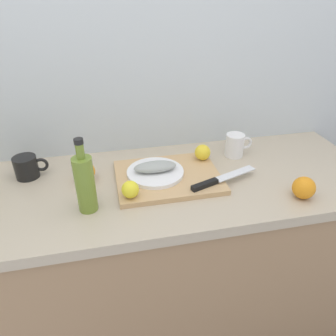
{
  "coord_description": "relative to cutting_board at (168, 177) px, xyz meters",
  "views": [
    {
      "loc": [
        -0.05,
        -1.01,
        1.57
      ],
      "look_at": [
        0.18,
        0.02,
        0.95
      ],
      "focal_mm": 34.29,
      "sensor_mm": 36.0,
      "label": 1
    }
  ],
  "objects": [
    {
      "name": "white_plate",
      "position": [
        -0.05,
        0.01,
        0.02
      ],
      "size": [
        0.22,
        0.22,
        0.01
      ],
      "primitive_type": "cylinder",
      "color": "white",
      "rests_on": "cutting_board"
    },
    {
      "name": "ground_plane",
      "position": [
        -0.18,
        -0.02,
        -0.91
      ],
      "size": [
        12.0,
        12.0,
        0.0
      ],
      "primitive_type": "plane",
      "color": "slate"
    },
    {
      "name": "back_wall",
      "position": [
        -0.18,
        0.31,
        0.34
      ],
      "size": [
        3.2,
        0.05,
        2.5
      ],
      "primitive_type": "cube",
      "color": "silver",
      "rests_on": "ground_plane"
    },
    {
      "name": "coffee_mug_2",
      "position": [
        -0.53,
        0.13,
        0.03
      ],
      "size": [
        0.13,
        0.09,
        0.09
      ],
      "color": "black",
      "rests_on": "kitchen_counter"
    },
    {
      "name": "chef_knife",
      "position": [
        0.16,
        -0.09,
        0.02
      ],
      "size": [
        0.28,
        0.12,
        0.02
      ],
      "rotation": [
        0.0,
        0.0,
        0.34
      ],
      "color": "silver",
      "rests_on": "cutting_board"
    },
    {
      "name": "fish_fillet",
      "position": [
        -0.05,
        0.01,
        0.04
      ],
      "size": [
        0.16,
        0.07,
        0.04
      ],
      "primitive_type": "ellipsoid",
      "color": "#999E99",
      "rests_on": "white_plate"
    },
    {
      "name": "olive_oil_bottle",
      "position": [
        -0.3,
        -0.13,
        0.09
      ],
      "size": [
        0.06,
        0.06,
        0.26
      ],
      "color": "olive",
      "rests_on": "kitchen_counter"
    },
    {
      "name": "kitchen_counter",
      "position": [
        -0.18,
        -0.02,
        -0.46
      ],
      "size": [
        2.0,
        0.6,
        0.9
      ],
      "color": "#9E7A56",
      "rests_on": "ground_plane"
    },
    {
      "name": "lemon_1",
      "position": [
        0.17,
        0.09,
        0.04
      ],
      "size": [
        0.06,
        0.06,
        0.06
      ],
      "primitive_type": "sphere",
      "color": "yellow",
      "rests_on": "cutting_board"
    },
    {
      "name": "coffee_mug_1",
      "position": [
        0.33,
        0.13,
        0.04
      ],
      "size": [
        0.12,
        0.08,
        0.1
      ],
      "color": "white",
      "rests_on": "kitchen_counter"
    },
    {
      "name": "lemon_0",
      "position": [
        -0.16,
        -0.11,
        0.04
      ],
      "size": [
        0.06,
        0.06,
        0.06
      ],
      "primitive_type": "sphere",
      "color": "yellow",
      "rests_on": "cutting_board"
    },
    {
      "name": "cutting_board",
      "position": [
        0.0,
        0.0,
        0.0
      ],
      "size": [
        0.39,
        0.31,
        0.02
      ],
      "primitive_type": "cube",
      "color": "tan",
      "rests_on": "kitchen_counter"
    },
    {
      "name": "orange_1",
      "position": [
        -0.31,
        0.06,
        0.03
      ],
      "size": [
        0.08,
        0.08,
        0.08
      ],
      "primitive_type": "sphere",
      "color": "orange",
      "rests_on": "kitchen_counter"
    },
    {
      "name": "orange_0",
      "position": [
        0.44,
        -0.22,
        0.03
      ],
      "size": [
        0.08,
        0.08,
        0.08
      ],
      "primitive_type": "sphere",
      "color": "orange",
      "rests_on": "kitchen_counter"
    }
  ]
}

